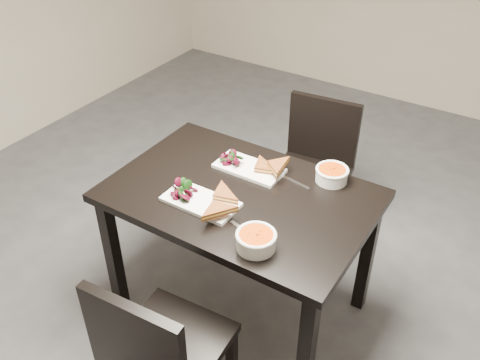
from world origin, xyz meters
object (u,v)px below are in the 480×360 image
at_px(chair_near, 158,350).
at_px(chair_far, 315,162).
at_px(table, 240,209).
at_px(plate_near, 201,202).
at_px(soup_bowl_near, 256,240).
at_px(plate_far, 249,168).
at_px(soup_bowl_far, 332,174).

xyz_separation_m(chair_near, chair_far, (-0.06, 1.51, 0.00)).
relative_size(table, chair_near, 1.41).
xyz_separation_m(plate_near, soup_bowl_near, (0.36, -0.11, 0.03)).
relative_size(chair_near, chair_far, 1.00).
distance_m(chair_near, soup_bowl_near, 0.57).
xyz_separation_m(table, plate_near, (-0.10, -0.16, 0.11)).
distance_m(table, soup_bowl_near, 0.40).
relative_size(chair_near, plate_near, 2.49).
height_order(table, soup_bowl_near, soup_bowl_near).
height_order(chair_far, soup_bowl_near, chair_far).
bearing_deg(plate_far, table, -71.22).
bearing_deg(chair_far, plate_far, -103.80).
xyz_separation_m(plate_near, plate_far, (0.04, 0.34, -0.00)).
xyz_separation_m(soup_bowl_near, plate_far, (-0.31, 0.46, -0.03)).
height_order(table, soup_bowl_far, soup_bowl_far).
height_order(table, chair_far, chair_far).
distance_m(chair_near, plate_far, 0.96).
bearing_deg(plate_near, chair_far, 82.34).
bearing_deg(table, plate_far, 108.78).
height_order(plate_far, soup_bowl_far, soup_bowl_far).
bearing_deg(table, plate_near, -122.88).
bearing_deg(soup_bowl_far, plate_near, -131.57).
height_order(chair_far, plate_far, chair_far).
bearing_deg(chair_far, soup_bowl_far, -64.39).
distance_m(chair_near, soup_bowl_far, 1.10).
xyz_separation_m(table, chair_far, (0.02, 0.79, -0.17)).
relative_size(table, chair_far, 1.41).
bearing_deg(plate_near, table, 57.12).
bearing_deg(plate_near, soup_bowl_far, 48.43).
relative_size(plate_near, soup_bowl_near, 2.05).
height_order(plate_near, soup_bowl_near, soup_bowl_near).
bearing_deg(soup_bowl_near, plate_near, 162.13).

